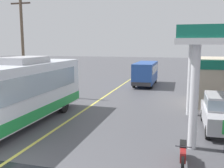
# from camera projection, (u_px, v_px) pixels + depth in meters

# --- Properties ---
(ground) EXTENTS (120.00, 120.00, 0.00)m
(ground) POSITION_uv_depth(u_px,v_px,m) (123.00, 84.00, 28.13)
(ground) COLOR #4C4C51
(lane_divider_stripe) EXTENTS (0.16, 50.00, 0.01)m
(lane_divider_stripe) POSITION_uv_depth(u_px,v_px,m) (111.00, 92.00, 23.37)
(lane_divider_stripe) COLOR #D8CC4C
(lane_divider_stripe) RESTS_ON ground
(coach_bus_main) EXTENTS (2.60, 11.04, 3.69)m
(coach_bus_main) POSITION_uv_depth(u_px,v_px,m) (15.00, 95.00, 13.40)
(coach_bus_main) COLOR silver
(coach_bus_main) RESTS_ON ground
(car_at_pump) EXTENTS (1.70, 4.20, 1.82)m
(car_at_pump) POSITION_uv_depth(u_px,v_px,m) (221.00, 111.00, 13.06)
(car_at_pump) COLOR #B2B2B7
(car_at_pump) RESTS_ON ground
(minibus_opposing_lane) EXTENTS (2.04, 6.13, 2.44)m
(minibus_opposing_lane) POSITION_uv_depth(u_px,v_px,m) (146.00, 72.00, 27.40)
(minibus_opposing_lane) COLOR #264C9E
(minibus_opposing_lane) RESTS_ON ground
(motorcycle_parked_forecourt) EXTENTS (0.55, 1.80, 0.92)m
(motorcycle_parked_forecourt) POSITION_uv_depth(u_px,v_px,m) (183.00, 153.00, 9.34)
(motorcycle_parked_forecourt) COLOR black
(motorcycle_parked_forecourt) RESTS_ON ground
(utility_pole_roadside) EXTENTS (1.80, 0.24, 8.33)m
(utility_pole_roadside) POSITION_uv_depth(u_px,v_px,m) (23.00, 45.00, 21.62)
(utility_pole_roadside) COLOR brown
(utility_pole_roadside) RESTS_ON ground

